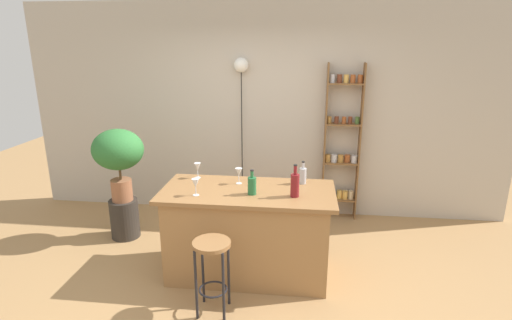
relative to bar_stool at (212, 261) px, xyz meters
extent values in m
plane|color=#A37A4C|center=(0.22, 0.36, -0.50)|extent=(12.00, 12.00, 0.00)
cube|color=#BCB2A3|center=(0.22, 2.31, 0.90)|extent=(6.40, 0.10, 2.80)
cube|color=#9E7042|center=(0.22, 0.66, -0.07)|extent=(1.56, 0.74, 0.87)
cube|color=olive|center=(0.22, 0.66, 0.38)|extent=(1.69, 0.81, 0.04)
cylinder|color=black|center=(-0.12, -0.12, -0.18)|extent=(0.02, 0.02, 0.64)
cylinder|color=black|center=(0.12, -0.12, -0.18)|extent=(0.02, 0.02, 0.64)
cylinder|color=black|center=(-0.12, 0.12, -0.18)|extent=(0.02, 0.02, 0.64)
cylinder|color=black|center=(0.12, 0.12, -0.18)|extent=(0.02, 0.02, 0.64)
torus|color=black|center=(0.00, 0.00, -0.28)|extent=(0.25, 0.25, 0.02)
cylinder|color=olive|center=(0.00, 0.00, 0.16)|extent=(0.33, 0.33, 0.03)
cube|color=brown|center=(1.02, 2.16, 0.52)|extent=(0.02, 0.16, 2.05)
cube|color=brown|center=(1.46, 2.16, 0.52)|extent=(0.02, 0.16, 2.05)
cube|color=brown|center=(1.24, 2.16, -0.25)|extent=(0.42, 0.16, 0.02)
cylinder|color=brown|center=(1.08, 2.16, -0.18)|extent=(0.07, 0.07, 0.11)
cylinder|color=#4C7033|center=(1.16, 2.16, -0.18)|extent=(0.07, 0.07, 0.11)
cylinder|color=gold|center=(1.25, 2.17, -0.18)|extent=(0.07, 0.07, 0.11)
cylinder|color=gold|center=(1.32, 2.16, -0.18)|extent=(0.07, 0.07, 0.11)
cylinder|color=beige|center=(1.40, 2.17, -0.18)|extent=(0.07, 0.07, 0.11)
cube|color=brown|center=(1.24, 2.16, 0.27)|extent=(0.42, 0.16, 0.02)
cylinder|color=#AD7A38|center=(1.07, 2.15, 0.33)|extent=(0.07, 0.07, 0.10)
cylinder|color=silver|center=(1.15, 2.16, 0.33)|extent=(0.07, 0.07, 0.10)
cylinder|color=#AD7A38|center=(1.23, 2.16, 0.33)|extent=(0.07, 0.07, 0.10)
cylinder|color=#994C23|center=(1.32, 2.17, 0.33)|extent=(0.07, 0.07, 0.10)
cylinder|color=silver|center=(1.41, 2.15, 0.33)|extent=(0.07, 0.07, 0.10)
cube|color=brown|center=(1.24, 2.16, 0.78)|extent=(0.42, 0.16, 0.02)
cylinder|color=#AD7A38|center=(1.06, 2.15, 0.83)|extent=(0.05, 0.05, 0.09)
cylinder|color=brown|center=(1.15, 2.17, 0.83)|extent=(0.05, 0.05, 0.09)
cylinder|color=#994C23|center=(1.25, 2.15, 0.83)|extent=(0.05, 0.05, 0.09)
cylinder|color=brown|center=(1.33, 2.17, 0.83)|extent=(0.05, 0.05, 0.09)
cylinder|color=#4C7033|center=(1.41, 2.17, 0.83)|extent=(0.05, 0.05, 0.09)
cube|color=brown|center=(1.24, 2.16, 1.29)|extent=(0.42, 0.16, 0.02)
cylinder|color=silver|center=(1.07, 2.16, 1.35)|extent=(0.06, 0.06, 0.10)
cylinder|color=brown|center=(1.16, 2.17, 1.35)|extent=(0.06, 0.06, 0.10)
cylinder|color=gold|center=(1.24, 2.16, 1.35)|extent=(0.06, 0.06, 0.10)
cylinder|color=#994C23|center=(1.32, 2.15, 1.35)|extent=(0.06, 0.06, 0.10)
cylinder|color=#994C23|center=(1.41, 2.15, 1.35)|extent=(0.06, 0.06, 0.10)
cylinder|color=#2D2823|center=(-1.38, 1.27, -0.26)|extent=(0.34, 0.34, 0.48)
cylinder|color=#935B3D|center=(-1.38, 1.27, 0.10)|extent=(0.24, 0.24, 0.26)
cylinder|color=brown|center=(-1.38, 1.27, 0.31)|extent=(0.03, 0.03, 0.16)
ellipsoid|color=#2D7033|center=(-1.38, 1.27, 0.60)|extent=(0.59, 0.54, 0.48)
cylinder|color=maroon|center=(0.68, 0.55, 0.51)|extent=(0.08, 0.08, 0.22)
cylinder|color=maroon|center=(0.68, 0.55, 0.66)|extent=(0.03, 0.03, 0.08)
cylinder|color=black|center=(0.68, 0.55, 0.71)|extent=(0.03, 0.03, 0.01)
cylinder|color=#236638|center=(0.27, 0.56, 0.49)|extent=(0.08, 0.08, 0.17)
cylinder|color=#236638|center=(0.27, 0.56, 0.60)|extent=(0.03, 0.03, 0.06)
cylinder|color=black|center=(0.27, 0.56, 0.64)|extent=(0.03, 0.03, 0.01)
cylinder|color=#B2B2B7|center=(0.75, 0.91, 0.48)|extent=(0.07, 0.07, 0.16)
cylinder|color=#B2B2B7|center=(0.75, 0.91, 0.60)|extent=(0.03, 0.03, 0.06)
cylinder|color=black|center=(0.75, 0.91, 0.63)|extent=(0.03, 0.03, 0.01)
cylinder|color=silver|center=(-0.25, 0.47, 0.41)|extent=(0.06, 0.06, 0.00)
cylinder|color=silver|center=(-0.25, 0.47, 0.45)|extent=(0.01, 0.01, 0.07)
cone|color=silver|center=(-0.25, 0.47, 0.53)|extent=(0.07, 0.07, 0.08)
cylinder|color=silver|center=(0.10, 0.84, 0.41)|extent=(0.06, 0.06, 0.00)
cylinder|color=silver|center=(0.10, 0.84, 0.45)|extent=(0.01, 0.01, 0.07)
cone|color=silver|center=(0.10, 0.84, 0.53)|extent=(0.07, 0.07, 0.08)
cylinder|color=silver|center=(-0.36, 0.96, 0.41)|extent=(0.06, 0.06, 0.00)
cylinder|color=silver|center=(-0.36, 0.96, 0.45)|extent=(0.01, 0.01, 0.07)
cone|color=silver|center=(-0.36, 0.96, 0.53)|extent=(0.07, 0.07, 0.08)
cylinder|color=black|center=(-0.08, 2.20, 0.50)|extent=(0.01, 0.01, 2.01)
sphere|color=white|center=(-0.08, 2.20, 1.51)|extent=(0.19, 0.19, 0.19)
camera|label=1|loc=(0.73, -2.98, 1.80)|focal=28.19mm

